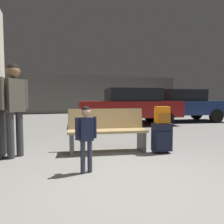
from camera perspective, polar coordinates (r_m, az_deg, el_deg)
ground_plane at (r=6.56m, az=-8.05°, el=-6.37°), size 18.00×18.00×0.10m
garage_back_wall at (r=15.28m, az=-13.13°, el=4.83°), size 18.00×0.12×2.80m
bench at (r=4.28m, az=-1.37°, el=-5.12°), size 1.65×0.72×0.89m
suitcase at (r=4.31m, az=13.67°, el=-6.82°), size 0.40×0.26×0.60m
backpack_bright at (r=4.25m, az=13.77°, el=-0.84°), size 0.30×0.22×0.34m
child at (r=3.06m, az=-7.23°, el=-5.52°), size 0.33×0.19×0.99m
adult at (r=4.21m, az=-25.52°, el=3.06°), size 0.45×0.46×1.75m
parked_car_near at (r=8.60m, az=4.87°, el=1.80°), size 4.25×2.11×1.51m
parked_car_side at (r=10.37m, az=18.41°, el=1.96°), size 4.29×2.24×1.51m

